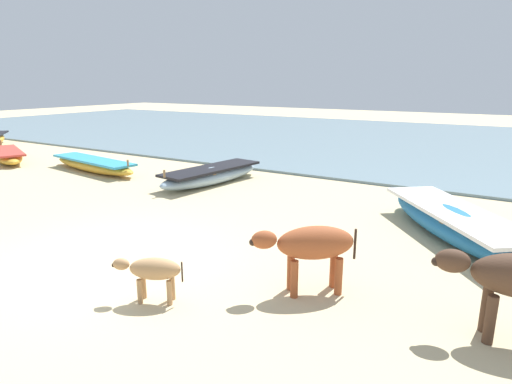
# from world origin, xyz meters

# --- Properties ---
(ground) EXTENTS (80.00, 80.00, 0.00)m
(ground) POSITION_xyz_m (0.00, 0.00, 0.00)
(ground) COLOR #CCB789
(sea_water) EXTENTS (60.00, 20.00, 0.08)m
(sea_water) POSITION_xyz_m (0.00, 17.68, 0.04)
(sea_water) COLOR slate
(sea_water) RESTS_ON ground
(fishing_boat_2) EXTENTS (3.51, 2.15, 0.64)m
(fishing_boat_2) POSITION_xyz_m (-10.63, 4.22, 0.24)
(fishing_boat_2) COLOR gold
(fishing_boat_2) RESTS_ON ground
(fishing_boat_3) EXTENTS (4.37, 1.42, 0.62)m
(fishing_boat_3) POSITION_xyz_m (-6.41, 4.74, 0.23)
(fishing_boat_3) COLOR gold
(fishing_boat_3) RESTS_ON ground
(fishing_boat_4) EXTENTS (3.54, 4.04, 0.76)m
(fishing_boat_4) POSITION_xyz_m (4.78, 4.18, 0.30)
(fishing_boat_4) COLOR #1E669E
(fishing_boat_4) RESTS_ON ground
(fishing_boat_6) EXTENTS (1.49, 3.87, 0.68)m
(fishing_boat_6) POSITION_xyz_m (-1.96, 5.38, 0.26)
(fishing_boat_6) COLOR #8CA5B7
(fishing_boat_6) RESTS_ON ground
(cow_adult_rust) EXTENTS (1.34, 1.17, 0.99)m
(cow_adult_rust) POSITION_xyz_m (3.34, 0.70, 0.71)
(cow_adult_rust) COLOR #9E4C28
(cow_adult_rust) RESTS_ON ground
(calf_far_tan) EXTENTS (0.93, 0.61, 0.64)m
(calf_far_tan) POSITION_xyz_m (1.62, -0.66, 0.46)
(calf_far_tan) COLOR tan
(calf_far_tan) RESTS_ON ground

